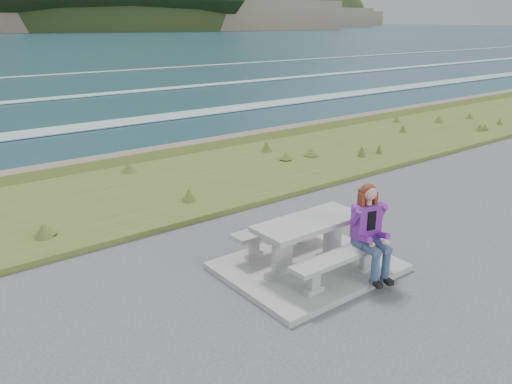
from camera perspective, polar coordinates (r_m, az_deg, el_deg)
concrete_slab at (r=8.07m, az=5.92°, el=-8.48°), size 2.60×2.10×0.10m
picnic_table at (r=7.80m, az=6.08°, el=-4.35°), size 1.80×0.75×0.75m
bench_landward at (r=7.45m, az=9.74°, el=-7.65°), size 1.80×0.35×0.45m
bench_seaward at (r=8.36m, az=2.72°, el=-4.33°), size 1.80×0.35×0.45m
grass_verge at (r=11.91m, az=-10.80°, el=0.23°), size 160.00×4.50×0.22m
shore_drop at (r=14.46m, az=-16.09°, el=3.15°), size 160.00×0.80×2.20m
headland_range at (r=448.51m, az=-12.51°, el=19.32°), size 729.83×363.95×174.71m
seated_woman at (r=7.64m, az=13.03°, el=-5.77°), size 0.53×0.76×1.41m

